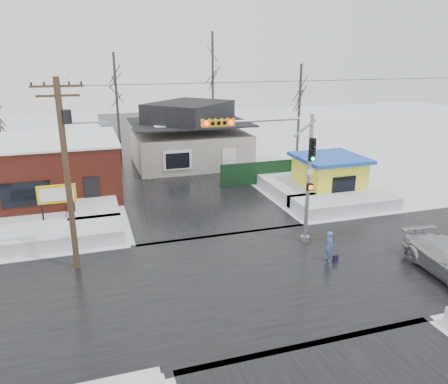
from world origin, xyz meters
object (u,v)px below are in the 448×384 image
object	(u,v)px
utility_pole	(68,166)
pedestrian	(330,247)
kiosk	(329,175)
marquee_sign	(57,195)
traffic_signal	(282,164)

from	to	relation	value
utility_pole	pedestrian	bearing A→B (deg)	-14.25
kiosk	utility_pole	bearing A→B (deg)	-159.56
utility_pole	kiosk	world-z (taller)	utility_pole
marquee_sign	kiosk	world-z (taller)	kiosk
utility_pole	marquee_sign	size ratio (longest dim) A/B	3.53
marquee_sign	pedestrian	xyz separation A→B (m)	(13.00, -9.02, -1.14)
kiosk	pedestrian	bearing A→B (deg)	-120.01
utility_pole	pedestrian	xyz separation A→B (m)	(11.93, -3.03, -4.33)
traffic_signal	kiosk	distance (m)	10.43
traffic_signal	pedestrian	xyz separation A→B (m)	(1.57, -2.50, -3.75)
traffic_signal	pedestrian	size ratio (longest dim) A/B	4.46
traffic_signal	utility_pole	distance (m)	10.39
pedestrian	traffic_signal	bearing A→B (deg)	42.44
marquee_sign	kiosk	size ratio (longest dim) A/B	0.55
kiosk	traffic_signal	bearing A→B (deg)	-135.16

